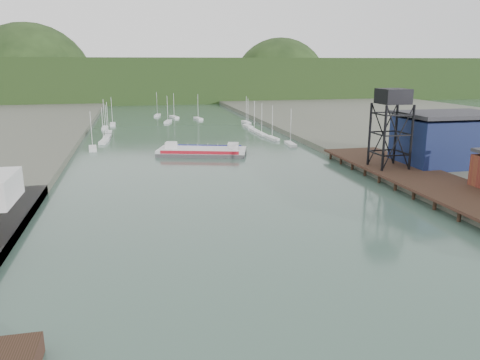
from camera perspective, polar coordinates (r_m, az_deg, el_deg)
name	(u,v)px	position (r m, az deg, el deg)	size (l,w,h in m)	color
east_pier	(434,183)	(92.39, 22.61, -0.31)	(14.00, 70.00, 2.45)	black
lift_tower	(393,101)	(99.98, 18.14, 9.10)	(6.50, 6.50, 16.00)	black
blue_shed	(448,139)	(110.87, 23.99, 4.53)	(20.50, 14.50, 11.30)	#0C0C35
marina_sailboats	(181,129)	(168.63, -7.15, 6.22)	(57.71, 92.65, 0.90)	silver
distant_hills	(151,82)	(329.68, -10.77, 11.65)	(500.00, 120.00, 80.00)	black
chain_ferry	(202,151)	(121.50, -4.64, 3.51)	(24.11, 15.05, 3.24)	#454548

